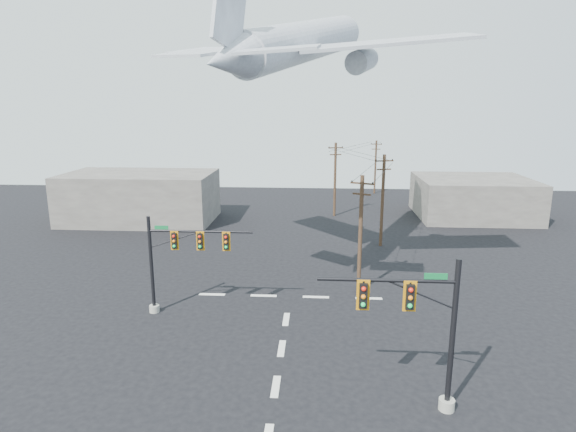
# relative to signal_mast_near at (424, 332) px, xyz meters

# --- Properties ---
(ground) EXTENTS (120.00, 120.00, 0.00)m
(ground) POSITION_rel_signal_mast_near_xyz_m (-7.05, 1.43, -4.06)
(ground) COLOR black
(ground) RESTS_ON ground
(lane_markings) EXTENTS (14.00, 21.20, 0.01)m
(lane_markings) POSITION_rel_signal_mast_near_xyz_m (-7.05, 6.76, -4.05)
(lane_markings) COLOR silver
(lane_markings) RESTS_ON ground
(signal_mast_near) EXTENTS (6.69, 0.84, 7.63)m
(signal_mast_near) POSITION_rel_signal_mast_near_xyz_m (0.00, 0.00, 0.00)
(signal_mast_near) COLOR gray
(signal_mast_near) RESTS_ON ground
(signal_mast_far) EXTENTS (7.43, 0.76, 6.95)m
(signal_mast_far) POSITION_rel_signal_mast_near_xyz_m (-14.61, 9.98, -0.10)
(signal_mast_far) COLOR gray
(signal_mast_far) RESTS_ON ground
(utility_pole_a) EXTENTS (1.72, 0.87, 9.16)m
(utility_pole_a) POSITION_rel_signal_mast_near_xyz_m (-1.72, 14.89, 0.73)
(utility_pole_a) COLOR #412B1C
(utility_pole_a) RESTS_ON ground
(utility_pole_b) EXTENTS (1.88, 0.58, 9.42)m
(utility_pole_b) POSITION_rel_signal_mast_near_xyz_m (1.51, 27.37, 0.87)
(utility_pole_b) COLOR #412B1C
(utility_pole_b) RESTS_ON ground
(utility_pole_c) EXTENTS (1.91, 0.60, 9.49)m
(utility_pole_c) POSITION_rel_signal_mast_near_xyz_m (-2.87, 40.66, 0.91)
(utility_pole_c) COLOR #412B1C
(utility_pole_c) RESTS_ON ground
(utility_pole_d) EXTENTS (1.77, 0.37, 8.55)m
(utility_pole_d) POSITION_rel_signal_mast_near_xyz_m (4.12, 57.01, 0.42)
(utility_pole_d) COLOR #412B1C
(utility_pole_d) RESTS_ON ground
(power_lines) EXTENTS (8.67, 42.13, 0.44)m
(power_lines) POSITION_rel_signal_mast_near_xyz_m (0.01, 36.19, 4.50)
(power_lines) COLOR black
(airliner) EXTENTS (23.94, 25.98, 7.78)m
(airliner) POSITION_rel_signal_mast_near_xyz_m (-6.22, 17.42, 14.74)
(airliner) COLOR silver
(building_left) EXTENTS (18.00, 10.00, 6.00)m
(building_left) POSITION_rel_signal_mast_near_xyz_m (-27.05, 36.43, -1.06)
(building_left) COLOR slate
(building_left) RESTS_ON ground
(building_right) EXTENTS (14.00, 12.00, 5.00)m
(building_right) POSITION_rel_signal_mast_near_xyz_m (14.95, 41.43, -1.56)
(building_right) COLOR slate
(building_right) RESTS_ON ground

